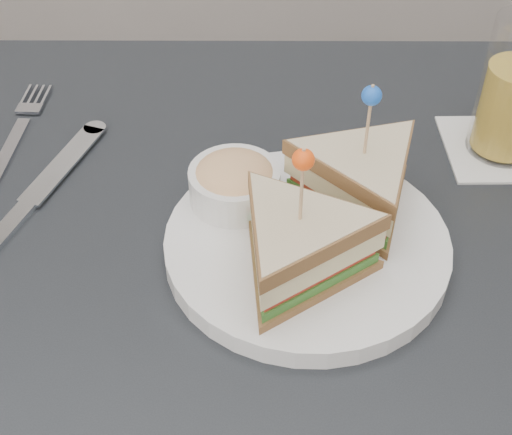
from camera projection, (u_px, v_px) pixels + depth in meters
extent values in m
cube|color=black|center=(245.00, 279.00, 0.63)|extent=(0.80, 0.80, 0.03)
cylinder|color=black|center=(33.00, 275.00, 1.14)|extent=(0.04, 0.04, 0.72)
cylinder|color=black|center=(469.00, 277.00, 1.14)|extent=(0.04, 0.04, 0.72)
cylinder|color=white|center=(307.00, 247.00, 0.63)|extent=(0.27, 0.27, 0.01)
cylinder|color=white|center=(307.00, 239.00, 0.62)|extent=(0.27, 0.27, 0.00)
cylinder|color=tan|center=(302.00, 191.00, 0.53)|extent=(0.00, 0.00, 0.08)
sphere|color=#F54B0F|center=(303.00, 160.00, 0.51)|extent=(0.02, 0.02, 0.02)
cylinder|color=tan|center=(368.00, 126.00, 0.59)|extent=(0.00, 0.00, 0.08)
sphere|color=blue|center=(372.00, 96.00, 0.57)|extent=(0.02, 0.02, 0.02)
cylinder|color=white|center=(235.00, 187.00, 0.65)|extent=(0.09, 0.09, 0.04)
ellipsoid|color=#E0B772|center=(234.00, 176.00, 0.64)|extent=(0.08, 0.08, 0.03)
cube|color=#B7B9C3|center=(7.00, 154.00, 0.74)|extent=(0.02, 0.12, 0.00)
cube|color=#B7B9C3|center=(29.00, 109.00, 0.79)|extent=(0.03, 0.02, 0.00)
cube|color=silver|center=(1.00, 235.00, 0.64)|extent=(0.05, 0.11, 0.01)
cube|color=silver|center=(63.00, 164.00, 0.72)|extent=(0.07, 0.13, 0.00)
cylinder|color=silver|center=(95.00, 128.00, 0.76)|extent=(0.03, 0.03, 0.00)
cube|color=white|center=(500.00, 148.00, 0.74)|extent=(0.12, 0.12, 0.00)
cylinder|color=gold|center=(512.00, 108.00, 0.71)|extent=(0.07, 0.07, 0.09)
cube|color=white|center=(511.00, 78.00, 0.68)|extent=(0.02, 0.02, 0.02)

